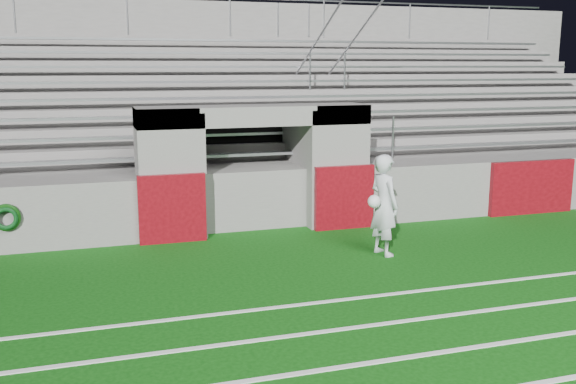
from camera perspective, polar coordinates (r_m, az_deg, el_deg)
name	(u,v)px	position (r m, az deg, el deg)	size (l,w,h in m)	color
ground	(310,280)	(10.45, 1.93, -7.82)	(90.00, 90.00, 0.00)	#0B460B
stadium_structure	(213,137)	(17.70, -6.64, 4.90)	(26.00, 8.48, 5.42)	slate
goalkeeper_with_ball	(384,205)	(11.72, 8.52, -1.13)	(0.69, 0.75, 1.85)	silver
hose_coil	(6,218)	(12.63, -23.77, -2.12)	(0.51, 0.14, 0.51)	#0D3A0B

